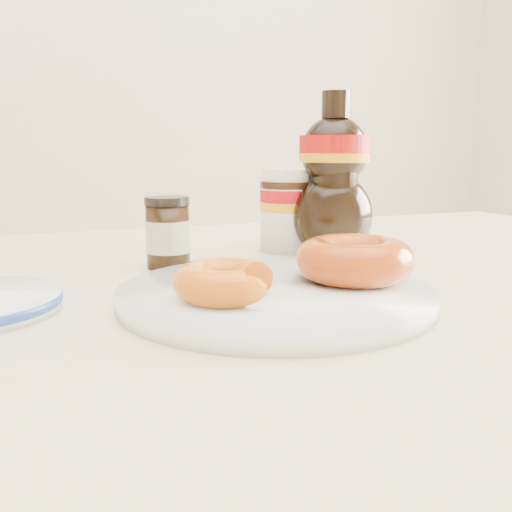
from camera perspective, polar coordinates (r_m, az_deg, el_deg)
name	(u,v)px	position (r m, az deg, el deg)	size (l,w,h in m)	color
dining_table	(274,349)	(0.66, 1.79, -9.25)	(1.40, 0.90, 0.75)	beige
plate	(276,294)	(0.53, 1.99, -3.81)	(0.29, 0.29, 0.01)	white
donut_bitten	(225,282)	(0.48, -3.15, -2.56)	(0.09, 0.09, 0.03)	#DC4C0C
donut_whole	(354,259)	(0.56, 9.82, -0.33)	(0.11, 0.11, 0.04)	#A3350A
nutella_jar	(289,207)	(0.79, 3.28, 4.90)	(0.08, 0.08, 0.11)	white
syrup_bottle	(334,175)	(0.77, 7.79, 8.05)	(0.11, 0.09, 0.21)	black
dark_jar	(168,233)	(0.69, -8.81, 2.25)	(0.05, 0.05, 0.09)	black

